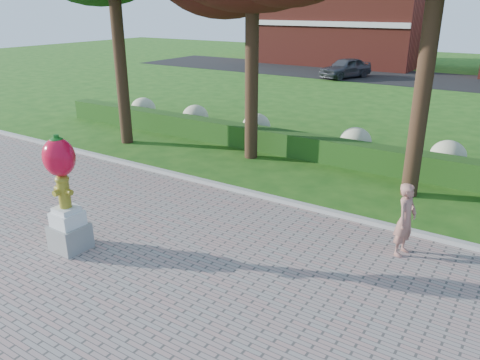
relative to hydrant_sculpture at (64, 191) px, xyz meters
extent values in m
plane|color=#1E5114|center=(1.80, 1.70, -1.39)|extent=(100.00, 100.00, 0.00)
cube|color=gray|center=(1.80, -2.30, -1.37)|extent=(40.00, 14.00, 0.04)
cube|color=#ADADA5|center=(1.80, 4.70, -1.31)|extent=(40.00, 0.18, 0.15)
cube|color=#1A4814|center=(1.80, 8.70, -0.99)|extent=(24.00, 0.70, 0.80)
ellipsoid|color=#B7B68B|center=(-7.20, 9.70, -0.84)|extent=(1.10, 1.10, 0.99)
ellipsoid|color=#B7B68B|center=(-4.20, 9.70, -0.84)|extent=(1.10, 1.10, 0.99)
ellipsoid|color=#B7B68B|center=(-1.20, 9.70, -0.84)|extent=(1.10, 1.10, 0.99)
ellipsoid|color=#B7B68B|center=(2.80, 9.70, -0.84)|extent=(1.10, 1.10, 0.99)
ellipsoid|color=#B7B68B|center=(5.80, 9.70, -0.84)|extent=(1.10, 1.10, 0.99)
cube|color=black|center=(1.80, 29.70, -1.38)|extent=(50.00, 8.00, 0.02)
cube|color=maroon|center=(-8.20, 35.70, 2.11)|extent=(14.00, 8.00, 7.00)
cylinder|color=black|center=(-5.20, 6.70, 1.97)|extent=(0.44, 0.44, 6.72)
cylinder|color=black|center=(-0.20, 7.70, 1.69)|extent=(0.44, 0.44, 6.16)
cylinder|color=black|center=(5.30, 7.20, 2.25)|extent=(0.44, 0.44, 7.28)
cube|color=gray|center=(0.00, 0.00, -1.07)|extent=(0.70, 0.70, 0.55)
cube|color=silver|center=(0.00, 0.00, -0.64)|extent=(0.57, 0.57, 0.31)
cube|color=silver|center=(0.00, 0.00, -0.42)|extent=(0.45, 0.45, 0.11)
cylinder|color=olive|center=(0.00, 0.00, -0.06)|extent=(0.24, 0.24, 0.62)
ellipsoid|color=olive|center=(0.00, 0.00, 0.25)|extent=(0.29, 0.29, 0.20)
cylinder|color=olive|center=(-0.18, 0.00, 0.01)|extent=(0.13, 0.12, 0.12)
cylinder|color=olive|center=(0.18, 0.00, 0.01)|extent=(0.13, 0.12, 0.12)
cylinder|color=olive|center=(0.00, -0.17, 0.01)|extent=(0.13, 0.13, 0.13)
cylinder|color=olive|center=(0.00, 0.00, 0.34)|extent=(0.09, 0.09, 0.06)
ellipsoid|color=red|center=(0.00, 0.00, 0.73)|extent=(0.70, 0.62, 0.81)
ellipsoid|color=red|center=(-0.20, 0.00, 0.71)|extent=(0.34, 0.34, 0.51)
ellipsoid|color=red|center=(0.20, 0.00, 0.71)|extent=(0.34, 0.34, 0.51)
cylinder|color=#135616|center=(0.00, 0.00, 1.13)|extent=(0.11, 0.11, 0.13)
ellipsoid|color=#135616|center=(0.00, 0.00, 1.10)|extent=(0.27, 0.27, 0.09)
imported|color=#A16A5C|center=(6.05, 3.67, -0.56)|extent=(0.47, 0.63, 1.58)
imported|color=#3B3C42|center=(-4.31, 27.20, -0.66)|extent=(3.08, 4.47, 1.41)
camera|label=1|loc=(7.94, -5.52, 3.61)|focal=35.00mm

